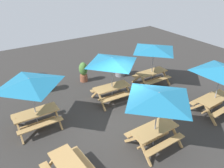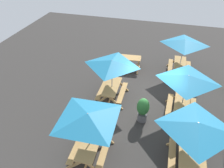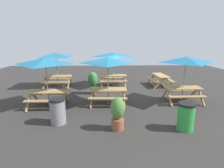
{
  "view_description": "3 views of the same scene",
  "coord_description": "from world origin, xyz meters",
  "px_view_note": "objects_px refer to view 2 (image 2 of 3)",
  "views": [
    {
      "loc": [
        4.7,
        6.45,
        5.97
      ],
      "look_at": [
        -0.33,
        -1.5,
        0.9
      ],
      "focal_mm": 35.0,
      "sensor_mm": 36.0,
      "label": 1
    },
    {
      "loc": [
        -8.75,
        -0.38,
        7.45
      ],
      "look_at": [
        0.05,
        2.03,
        0.9
      ],
      "focal_mm": 35.0,
      "sensor_mm": 36.0,
      "label": 2
    },
    {
      "loc": [
        -0.39,
        -9.71,
        3.03
      ],
      "look_at": [
        -0.12,
        -1.09,
        0.9
      ],
      "focal_mm": 28.0,
      "sensor_mm": 36.0,
      "label": 3
    }
  ],
  "objects_px": {
    "picnic_table_1": "(88,120)",
    "potted_plant_0": "(143,109)",
    "picnic_table_3": "(184,44)",
    "picnic_table_2": "(112,66)",
    "picnic_table_5": "(196,129)",
    "picnic_table_4": "(127,60)",
    "picnic_table_0": "(187,81)"
  },
  "relations": [
    {
      "from": "picnic_table_1",
      "to": "potted_plant_0",
      "type": "xyz_separation_m",
      "value": [
        2.5,
        -1.65,
        -1.28
      ]
    },
    {
      "from": "picnic_table_3",
      "to": "picnic_table_2",
      "type": "bearing_deg",
      "value": 134.63
    },
    {
      "from": "picnic_table_5",
      "to": "potted_plant_0",
      "type": "bearing_deg",
      "value": 45.21
    },
    {
      "from": "picnic_table_4",
      "to": "picnic_table_5",
      "type": "height_order",
      "value": "picnic_table_5"
    },
    {
      "from": "picnic_table_1",
      "to": "picnic_table_4",
      "type": "xyz_separation_m",
      "value": [
        7.02,
        0.09,
        -1.43
      ]
    },
    {
      "from": "picnic_table_3",
      "to": "potted_plant_0",
      "type": "distance_m",
      "value": 5.08
    },
    {
      "from": "picnic_table_0",
      "to": "picnic_table_2",
      "type": "bearing_deg",
      "value": 86.33
    },
    {
      "from": "picnic_table_0",
      "to": "picnic_table_4",
      "type": "xyz_separation_m",
      "value": [
        3.65,
        3.46,
        -1.43
      ]
    },
    {
      "from": "picnic_table_1",
      "to": "picnic_table_3",
      "type": "relative_size",
      "value": 1.21
    },
    {
      "from": "picnic_table_5",
      "to": "potted_plant_0",
      "type": "distance_m",
      "value": 3.06
    },
    {
      "from": "picnic_table_0",
      "to": "picnic_table_1",
      "type": "bearing_deg",
      "value": 137.55
    },
    {
      "from": "picnic_table_4",
      "to": "potted_plant_0",
      "type": "distance_m",
      "value": 4.85
    },
    {
      "from": "picnic_table_2",
      "to": "picnic_table_5",
      "type": "bearing_deg",
      "value": -131.46
    },
    {
      "from": "picnic_table_4",
      "to": "picnic_table_5",
      "type": "distance_m",
      "value": 7.6
    },
    {
      "from": "picnic_table_4",
      "to": "potted_plant_0",
      "type": "xyz_separation_m",
      "value": [
        -4.52,
        -1.74,
        0.15
      ]
    },
    {
      "from": "picnic_table_0",
      "to": "picnic_table_5",
      "type": "relative_size",
      "value": 1.0
    },
    {
      "from": "picnic_table_2",
      "to": "picnic_table_4",
      "type": "bearing_deg",
      "value": -2.51
    },
    {
      "from": "picnic_table_1",
      "to": "potted_plant_0",
      "type": "relative_size",
      "value": 2.2
    },
    {
      "from": "picnic_table_0",
      "to": "picnic_table_5",
      "type": "bearing_deg",
      "value": -172.16
    },
    {
      "from": "picnic_table_0",
      "to": "picnic_table_3",
      "type": "height_order",
      "value": "same"
    },
    {
      "from": "picnic_table_0",
      "to": "potted_plant_0",
      "type": "relative_size",
      "value": 1.82
    },
    {
      "from": "picnic_table_3",
      "to": "picnic_table_5",
      "type": "xyz_separation_m",
      "value": [
        -6.61,
        -0.42,
        0.0
      ]
    },
    {
      "from": "picnic_table_5",
      "to": "picnic_table_2",
      "type": "bearing_deg",
      "value": 49.48
    },
    {
      "from": "picnic_table_3",
      "to": "picnic_table_5",
      "type": "relative_size",
      "value": 1.0
    },
    {
      "from": "picnic_table_0",
      "to": "picnic_table_1",
      "type": "xyz_separation_m",
      "value": [
        -3.37,
        3.37,
        0.0
      ]
    },
    {
      "from": "picnic_table_1",
      "to": "potted_plant_0",
      "type": "height_order",
      "value": "picnic_table_1"
    },
    {
      "from": "picnic_table_2",
      "to": "picnic_table_3",
      "type": "bearing_deg",
      "value": -46.1
    },
    {
      "from": "picnic_table_0",
      "to": "picnic_table_3",
      "type": "distance_m",
      "value": 3.78
    },
    {
      "from": "picnic_table_3",
      "to": "picnic_table_4",
      "type": "distance_m",
      "value": 3.61
    },
    {
      "from": "picnic_table_2",
      "to": "picnic_table_5",
      "type": "xyz_separation_m",
      "value": [
        -3.21,
        -3.8,
        0.0
      ]
    },
    {
      "from": "picnic_table_3",
      "to": "picnic_table_4",
      "type": "bearing_deg",
      "value": 91.82
    },
    {
      "from": "picnic_table_3",
      "to": "picnic_table_4",
      "type": "relative_size",
      "value": 1.22
    }
  ]
}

